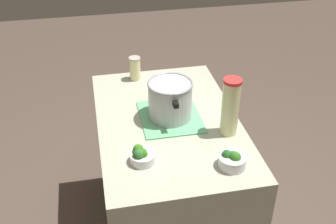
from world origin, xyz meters
TOP-DOWN VIEW (x-y plane):
  - counter_slab at (0.00, 0.00)m, footprint 1.12×0.72m
  - dish_cloth at (-0.02, 0.02)m, footprint 0.35×0.31m
  - cooking_pot at (-0.02, 0.02)m, footprint 0.30×0.23m
  - lemonade_pitcher at (0.16, 0.27)m, footprint 0.09×0.09m
  - mason_jar at (-0.47, -0.11)m, footprint 0.07×0.07m
  - broccoli_bowl_front at (0.30, -0.18)m, footprint 0.11×0.11m
  - broccoli_bowl_center at (0.41, 0.20)m, footprint 0.12×0.12m

SIDE VIEW (x-z plane):
  - counter_slab at x=0.00m, z-range 0.00..0.85m
  - dish_cloth at x=-0.02m, z-range 0.85..0.86m
  - broccoli_bowl_front at x=0.30m, z-range 0.85..0.93m
  - broccoli_bowl_center at x=0.41m, z-range 0.85..0.93m
  - mason_jar at x=-0.47m, z-range 0.85..1.00m
  - cooking_pot at x=-0.02m, z-range 0.86..1.06m
  - lemonade_pitcher at x=0.16m, z-range 0.85..1.15m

